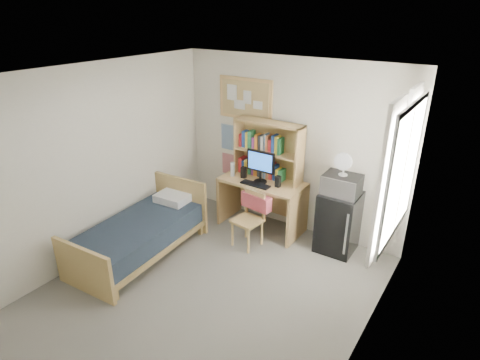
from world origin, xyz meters
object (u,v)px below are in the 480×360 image
Objects in this scene: mini_fridge at (338,222)px; speaker_left at (244,172)px; desk at (262,204)px; speaker_right at (278,181)px; bed at (139,239)px; desk_fan at (344,165)px; monitor at (261,167)px; desk_chair at (247,220)px; microwave at (342,185)px; bulletin_board at (245,99)px.

speaker_left reaches higher than mini_fridge.
speaker_right reaches higher than desk.
bed is 6.30× the size of desk_fan.
speaker_left reaches higher than bed.
speaker_right is at bearing 0.00° from monitor.
desk_chair is 4.83× the size of speaker_right.
desk_chair is 0.44× the size of bed.
mini_fridge is at bearing 90.00° from desk_fan.
speaker_left is at bearing -177.25° from microwave.
bed is at bearing -114.46° from speaker_left.
bed is (-0.50, -1.92, -1.67)m from bulletin_board.
microwave is at bearing 35.98° from desk_chair.
speaker_right is at bearing -173.19° from mini_fridge.
desk_chair is at bearing -51.43° from speaker_left.
desk_fan is (1.21, 0.04, 0.91)m from desk.
bulletin_board reaches higher than desk_chair.
monitor is at bearing -175.25° from mini_fridge.
speaker_left is at bearing 135.65° from desk_chair.
microwave is 0.29m from desk_fan.
bulletin_board is at bearing 169.77° from desk_fan.
monitor is 2.80× the size of speaker_left.
mini_fridge is 5.20× the size of speaker_right.
speaker_right is (0.21, 0.50, 0.47)m from desk_chair.
bulletin_board is 1.38m from speaker_right.
bulletin_board reaches higher than desk_fan.
desk is 1.51m from desk_fan.
bed is 1.82m from speaker_left.
desk is (0.52, -0.32, -1.52)m from bulletin_board.
desk_chair is 0.72m from speaker_right.
mini_fridge is 1.83× the size of microwave.
desk_chair is at bearing -78.83° from monitor.
mini_fridge is 0.58m from microwave.
desk is 0.57m from desk_chair.
monitor is at bearing 52.97° from bed.
speaker_right reaches higher than desk_chair.
desk_fan reaches higher than speaker_right.
mini_fridge is 1.58m from speaker_left.
monitor is 1.22m from microwave.
desk_fan is (1.21, 0.10, 0.27)m from monitor.
monitor is 1.00× the size of microwave.
desk is at bearing 53.96° from bed.
bulletin_board reaches higher than monitor.
bed is 2.01m from monitor.
bed is at bearing -144.65° from desk_fan.
mini_fridge is 2.79m from bed.
desk_chair is at bearing 39.49° from bed.
desk reaches higher than bed.
desk is 1.45× the size of mini_fridge.
bulletin_board is at bearing 148.76° from desk.
bulletin_board reaches higher than desk.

